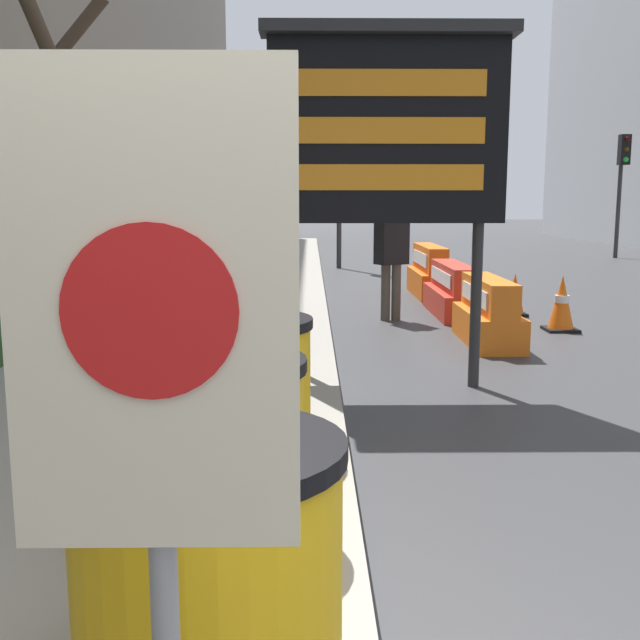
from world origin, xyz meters
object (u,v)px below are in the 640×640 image
jersey_barrier_orange_far (429,274)px  barrel_drum_middle (215,445)px  warning_sign (155,369)px  traffic_light_near_curb (340,146)px  traffic_cone_mid (562,304)px  barrel_drum_back (244,384)px  message_board (387,130)px  barrel_drum_foreground (209,569)px  traffic_cone_near (515,295)px  traffic_light_far_side (622,169)px  pedestrian_worker (391,252)px  jersey_barrier_red_striped (453,292)px  traffic_cone_far (440,269)px  jersey_barrier_orange_near (488,315)px

jersey_barrier_orange_far → barrel_drum_middle: bearing=-104.6°
warning_sign → traffic_light_near_curb: 17.04m
traffic_cone_mid → traffic_light_near_curb: 9.54m
barrel_drum_back → message_board: (1.09, 2.12, 1.73)m
barrel_drum_foreground → traffic_cone_near: (3.33, 8.70, -0.26)m
traffic_light_far_side → pedestrian_worker: (-7.74, -11.09, -1.57)m
traffic_cone_near → traffic_cone_mid: (0.26, -1.31, 0.05)m
jersey_barrier_red_striped → message_board: bearing=-108.5°
jersey_barrier_red_striped → traffic_cone_far: bearing=83.2°
barrel_drum_middle → jersey_barrier_orange_near: bearing=64.6°
warning_sign → message_board: message_board is taller
barrel_drum_middle → jersey_barrier_red_striped: 8.04m
jersey_barrier_orange_far → pedestrian_worker: bearing=-109.6°
traffic_cone_mid → jersey_barrier_orange_near: bearing=-144.7°
warning_sign → traffic_light_far_side: bearing=65.4°
barrel_drum_middle → traffic_cone_near: 8.28m
message_board → jersey_barrier_red_striped: 4.95m
warning_sign → jersey_barrier_orange_near: warning_sign is taller
message_board → jersey_barrier_orange_far: bearing=77.5°
barrel_drum_middle → jersey_barrier_orange_near: 5.97m
traffic_light_far_side → pedestrian_worker: size_ratio=2.11×
traffic_cone_mid → jersey_barrier_red_striped: bearing=129.4°
jersey_barrier_orange_near → jersey_barrier_orange_far: bearing=90.0°
message_board → traffic_light_far_side: size_ratio=0.91×
barrel_drum_middle → traffic_light_far_side: bearing=62.8°
pedestrian_worker → jersey_barrier_orange_far: bearing=41.5°
jersey_barrier_red_striped → traffic_cone_mid: size_ratio=2.70×
barrel_drum_middle → traffic_light_far_side: size_ratio=0.25×
jersey_barrier_orange_near → traffic_light_far_side: size_ratio=0.46×
message_board → jersey_barrier_red_striped: (1.44, 4.31, -1.97)m
barrel_drum_middle → jersey_barrier_orange_near: (2.56, 5.39, -0.22)m
jersey_barrier_orange_far → traffic_cone_mid: jersey_barrier_orange_far is taller
traffic_cone_near → traffic_cone_far: traffic_cone_far is taller
warning_sign → jersey_barrier_red_striped: warning_sign is taller
barrel_drum_foreground → traffic_light_far_side: size_ratio=0.25×
traffic_light_far_side → barrel_drum_back: bearing=-118.7°
barrel_drum_middle → jersey_barrier_red_striped: bearing=71.4°
warning_sign → jersey_barrier_red_striped: 9.89m
barrel_drum_middle → pedestrian_worker: bearing=77.4°
traffic_cone_far → traffic_light_near_curb: size_ratio=0.18×
jersey_barrier_orange_far → traffic_light_far_side: 10.95m
traffic_cone_far → traffic_light_near_curb: bearing=115.5°
traffic_cone_near → barrel_drum_back: bearing=-118.4°
traffic_cone_mid → traffic_light_near_curb: traffic_light_near_curb is taller
barrel_drum_back → jersey_barrier_red_striped: size_ratio=0.44×
message_board → warning_sign: bearing=-100.6°
barrel_drum_middle → jersey_barrier_orange_far: 10.17m
barrel_drum_foreground → barrel_drum_back: bearing=92.4°
barrel_drum_back → traffic_cone_near: 7.21m
jersey_barrier_orange_far → traffic_light_near_curb: 5.95m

